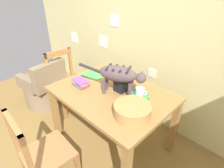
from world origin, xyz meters
TOP-DOWN VIEW (x-y plane):
  - wall_rear at (-0.00, 1.89)m, footprint 5.34×0.11m
  - dining_table at (0.07, 1.10)m, footprint 1.28×0.94m
  - cat at (0.15, 1.13)m, footprint 0.67×0.36m
  - saucer_bowl at (0.35, 1.22)m, footprint 0.21×0.21m
  - coffee_mug at (0.35, 1.22)m, footprint 0.13×0.09m
  - magazine at (-0.39, 1.20)m, footprint 0.30×0.22m
  - book_stack at (-0.29, 0.94)m, footprint 0.21×0.14m
  - wicker_basket at (0.48, 0.95)m, footprint 0.34×0.34m
  - toaster at (0.12, 1.23)m, footprint 0.12×0.20m
  - wooden_chair_near at (0.03, 0.25)m, footprint 0.44×0.44m
  - wooden_chair_far at (-0.95, 1.13)m, footprint 0.45×0.45m
  - wicker_armchair at (-1.31, 0.93)m, footprint 0.64×0.66m

SIDE VIEW (x-z plane):
  - wicker_armchair at x=-1.31m, z-range -0.12..0.66m
  - wooden_chair_near at x=0.03m, z-range -0.01..0.91m
  - wooden_chair_far at x=-0.95m, z-range -0.01..0.91m
  - dining_table at x=0.07m, z-range 0.29..1.05m
  - magazine at x=-0.39m, z-range 0.76..0.76m
  - saucer_bowl at x=0.35m, z-range 0.76..0.80m
  - book_stack at x=-0.29m, z-range 0.76..0.83m
  - wicker_basket at x=0.48m, z-range 0.76..0.87m
  - coffee_mug at x=0.35m, z-range 0.80..0.87m
  - toaster at x=0.12m, z-range 0.75..0.93m
  - cat at x=0.15m, z-range 0.82..1.15m
  - wall_rear at x=0.00m, z-range 0.00..2.50m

